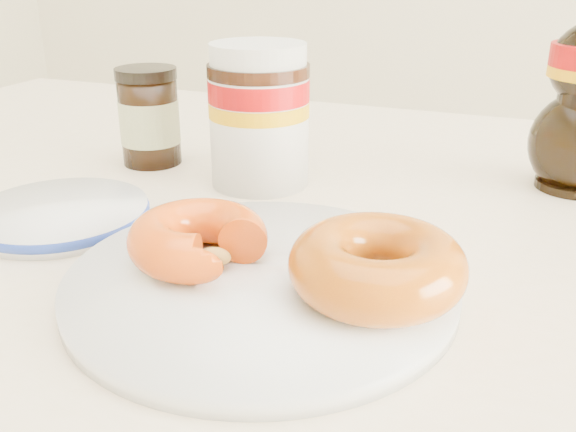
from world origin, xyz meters
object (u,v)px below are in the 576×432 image
(nutella_jar, at_px, (259,110))
(dark_jar, at_px, (149,117))
(dining_table, at_px, (344,324))
(blue_rim_saucer, at_px, (60,214))
(plate, at_px, (261,281))
(donut_bitten, at_px, (198,239))
(donut_whole, at_px, (377,265))

(nutella_jar, xyz_separation_m, dark_jar, (-0.13, 0.02, -0.02))
(dining_table, height_order, blue_rim_saucer, blue_rim_saucer)
(nutella_jar, distance_m, blue_rim_saucer, 0.20)
(plate, xyz_separation_m, donut_bitten, (-0.05, 0.00, 0.02))
(dark_jar, relative_size, blue_rim_saucer, 0.69)
(plate, height_order, nutella_jar, nutella_jar)
(dining_table, bearing_deg, dark_jar, 156.88)
(plate, distance_m, nutella_jar, 0.23)
(blue_rim_saucer, bearing_deg, donut_whole, -8.84)
(donut_whole, relative_size, dark_jar, 1.10)
(plate, xyz_separation_m, blue_rim_saucer, (-0.20, 0.05, 0.00))
(nutella_jar, bearing_deg, dining_table, -37.70)
(nutella_jar, bearing_deg, donut_whole, -49.95)
(dining_table, relative_size, dark_jar, 13.85)
(dining_table, relative_size, nutella_jar, 10.41)
(plate, xyz_separation_m, donut_whole, (0.08, 0.00, 0.03))
(plate, bearing_deg, dining_table, 74.86)
(donut_bitten, relative_size, blue_rim_saucer, 0.65)
(donut_bitten, xyz_separation_m, blue_rim_saucer, (-0.16, 0.04, -0.02))
(dining_table, xyz_separation_m, plate, (-0.03, -0.11, 0.09))
(dining_table, xyz_separation_m, dark_jar, (-0.25, 0.11, 0.13))
(nutella_jar, relative_size, dark_jar, 1.33)
(donut_whole, bearing_deg, donut_bitten, 179.86)
(dining_table, relative_size, plate, 5.34)
(donut_bitten, xyz_separation_m, donut_whole, (0.13, -0.00, 0.00))
(plate, relative_size, dark_jar, 2.59)
(dining_table, relative_size, donut_whole, 12.60)
(dining_table, distance_m, donut_whole, 0.16)
(donut_bitten, relative_size, nutella_jar, 0.72)
(donut_bitten, distance_m, dark_jar, 0.27)
(plate, height_order, dark_jar, dark_jar)
(dining_table, height_order, donut_bitten, donut_bitten)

